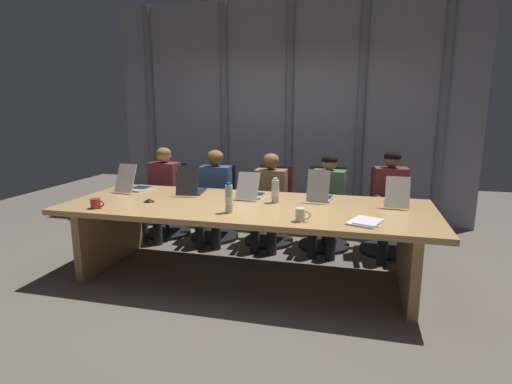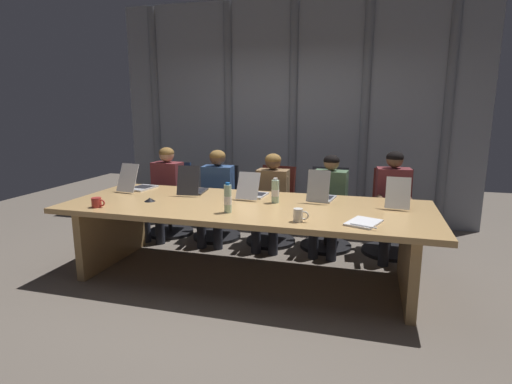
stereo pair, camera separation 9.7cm
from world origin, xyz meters
name	(u,v)px [view 2 (the right image)]	position (x,y,z in m)	size (l,w,h in m)	color
ground_plane	(246,276)	(0.00, 0.00, 0.00)	(10.30, 10.30, 0.00)	#6B6056
conference_table	(246,219)	(0.00, 0.00, 0.58)	(3.46, 1.30, 0.73)	tan
curtain_backdrop	(292,112)	(0.00, 2.26, 1.56)	(5.15, 0.17, 3.12)	gray
laptop_left_end	(138,185)	(-1.36, 0.33, 0.79)	(0.27, 0.48, 0.31)	#BCBCC1
laptop_left_mid	(193,188)	(-0.70, 0.33, 0.79)	(0.28, 0.45, 0.31)	#2D2D33
laptop_center	(253,192)	(-0.02, 0.32, 0.78)	(0.25, 0.43, 0.27)	#BCBCC1
laptop_right_mid	(321,194)	(0.67, 0.35, 0.79)	(0.26, 0.42, 0.32)	#A8ADB7
laptop_right_end	(397,200)	(1.38, 0.33, 0.78)	(0.24, 0.44, 0.29)	beige
office_chair_left_end	(171,207)	(-1.37, 1.11, 0.34)	(0.60, 0.60, 0.92)	navy
office_chair_left_mid	(218,211)	(-0.72, 1.11, 0.33)	(0.60, 0.60, 0.90)	black
office_chair_center	(273,215)	(0.00, 1.11, 0.34)	(0.60, 0.61, 0.92)	#511E19
office_chair_right_mid	(327,218)	(0.66, 1.11, 0.34)	(0.60, 0.60, 0.93)	#2D2D38
office_chair_right_end	(390,223)	(1.38, 1.11, 0.35)	(0.60, 0.60, 0.94)	#511E19
person_left_end	(164,187)	(-1.37, 0.95, 0.64)	(0.40, 0.56, 1.14)	brown
person_left_mid	(216,191)	(-0.67, 0.95, 0.63)	(0.41, 0.57, 1.12)	#335184
person_center	(271,195)	(0.02, 0.95, 0.62)	(0.38, 0.55, 1.10)	olive
person_right_mid	(329,199)	(0.69, 0.95, 0.62)	(0.41, 0.57, 1.11)	#4C6B4C
person_right_end	(393,200)	(1.38, 0.95, 0.65)	(0.40, 0.57, 1.17)	brown
water_bottle_primary	(228,199)	(-0.06, -0.33, 0.85)	(0.07, 0.07, 0.27)	#ADD1B2
water_bottle_secondary	(275,192)	(0.25, 0.14, 0.84)	(0.07, 0.07, 0.24)	#ADD1B2
coffee_mug_near	(299,215)	(0.59, -0.46, 0.78)	(0.13, 0.08, 0.11)	white
coffee_mug_far	(97,202)	(-1.29, -0.48, 0.77)	(0.13, 0.09, 0.09)	#B2332D
conference_mic_left_side	(150,200)	(-0.94, -0.13, 0.75)	(0.11, 0.11, 0.04)	black
spiral_notepad	(364,223)	(1.09, -0.37, 0.74)	(0.31, 0.36, 0.03)	silver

